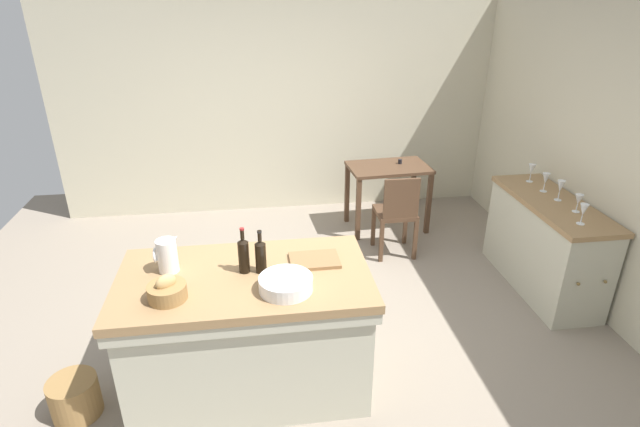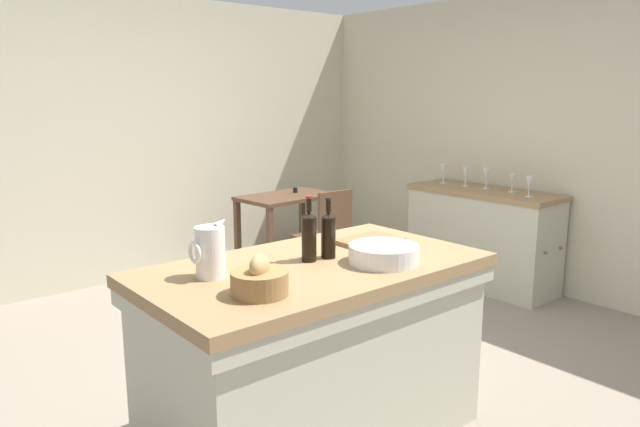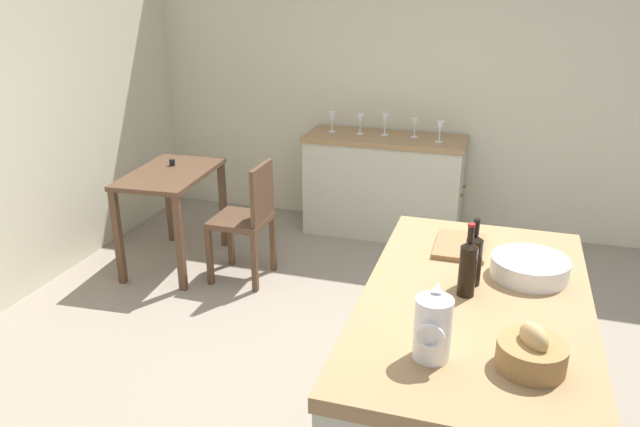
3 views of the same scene
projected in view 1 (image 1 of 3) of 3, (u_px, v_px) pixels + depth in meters
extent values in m
plane|color=gray|center=(308.00, 327.00, 4.22)|extent=(6.76, 6.76, 0.00)
cube|color=beige|center=(282.00, 106.00, 6.01)|extent=(5.32, 0.12, 2.60)
cube|color=beige|center=(628.00, 167.00, 4.00)|extent=(0.12, 5.20, 2.60)
cube|color=#99754C|center=(244.00, 279.00, 3.25)|extent=(1.65, 0.92, 0.06)
cube|color=#BCBAA3|center=(245.00, 288.00, 3.28)|extent=(1.63, 0.90, 0.08)
cube|color=#BCBAA3|center=(249.00, 336.00, 3.44)|extent=(1.57, 0.84, 0.86)
cube|color=#99754C|center=(554.00, 203.00, 4.45)|extent=(0.52, 1.37, 0.04)
cube|color=#BCBAA3|center=(544.00, 247.00, 4.63)|extent=(0.49, 1.34, 0.84)
sphere|color=brown|center=(578.00, 284.00, 3.98)|extent=(0.03, 0.03, 0.03)
sphere|color=brown|center=(605.00, 282.00, 4.01)|extent=(0.03, 0.03, 0.03)
cube|color=#513826|center=(389.00, 167.00, 5.65)|extent=(0.94, 0.62, 0.04)
cube|color=#513826|center=(358.00, 210.00, 5.51)|extent=(0.05, 0.05, 0.73)
cube|color=#513826|center=(429.00, 204.00, 5.67)|extent=(0.05, 0.05, 0.73)
cube|color=#513826|center=(347.00, 193.00, 5.95)|extent=(0.05, 0.05, 0.73)
cube|color=#513826|center=(413.00, 188.00, 6.10)|extent=(0.05, 0.05, 0.73)
cylinder|color=black|center=(400.00, 161.00, 5.70)|extent=(0.04, 0.04, 0.05)
cube|color=#513826|center=(395.00, 212.00, 5.21)|extent=(0.40, 0.40, 0.04)
cube|color=#513826|center=(401.00, 199.00, 4.95)|extent=(0.36, 0.03, 0.42)
cube|color=#513826|center=(405.00, 225.00, 5.49)|extent=(0.04, 0.04, 0.45)
cube|color=#513826|center=(373.00, 227.00, 5.45)|extent=(0.04, 0.04, 0.45)
cube|color=#513826|center=(415.00, 240.00, 5.17)|extent=(0.04, 0.04, 0.45)
cube|color=#513826|center=(381.00, 242.00, 5.13)|extent=(0.04, 0.04, 0.45)
cylinder|color=white|center=(167.00, 256.00, 3.24)|extent=(0.13, 0.13, 0.23)
cone|color=white|center=(174.00, 238.00, 3.19)|extent=(0.07, 0.04, 0.06)
torus|color=white|center=(155.00, 255.00, 3.22)|extent=(0.02, 0.10, 0.10)
cylinder|color=white|center=(286.00, 284.00, 3.06)|extent=(0.33, 0.33, 0.09)
cylinder|color=olive|center=(167.00, 292.00, 2.97)|extent=(0.23, 0.23, 0.10)
ellipsoid|color=tan|center=(166.00, 282.00, 2.94)|extent=(0.15, 0.13, 0.10)
cube|color=olive|center=(315.00, 260.00, 3.39)|extent=(0.34, 0.24, 0.02)
cylinder|color=black|center=(261.00, 258.00, 3.23)|extent=(0.07, 0.07, 0.20)
cone|color=black|center=(260.00, 243.00, 3.19)|extent=(0.07, 0.07, 0.02)
cylinder|color=black|center=(260.00, 236.00, 3.17)|extent=(0.03, 0.03, 0.07)
cylinder|color=black|center=(259.00, 232.00, 3.15)|extent=(0.03, 0.03, 0.01)
cylinder|color=black|center=(244.00, 257.00, 3.23)|extent=(0.07, 0.07, 0.22)
cone|color=black|center=(243.00, 241.00, 3.18)|extent=(0.07, 0.07, 0.03)
cylinder|color=black|center=(242.00, 234.00, 3.16)|extent=(0.03, 0.03, 0.08)
cylinder|color=maroon|center=(242.00, 229.00, 3.15)|extent=(0.03, 0.03, 0.01)
cylinder|color=white|center=(580.00, 224.00, 4.02)|extent=(0.06, 0.06, 0.00)
cylinder|color=white|center=(581.00, 219.00, 4.00)|extent=(0.01, 0.01, 0.07)
cone|color=white|center=(584.00, 210.00, 3.96)|extent=(0.07, 0.07, 0.10)
cylinder|color=white|center=(576.00, 211.00, 4.23)|extent=(0.06, 0.06, 0.00)
cylinder|color=white|center=(577.00, 208.00, 4.21)|extent=(0.01, 0.01, 0.06)
cone|color=white|center=(579.00, 199.00, 4.18)|extent=(0.07, 0.07, 0.09)
cylinder|color=white|center=(558.00, 200.00, 4.46)|extent=(0.06, 0.06, 0.00)
cylinder|color=white|center=(559.00, 196.00, 4.44)|extent=(0.01, 0.01, 0.07)
cone|color=white|center=(561.00, 186.00, 4.40)|extent=(0.07, 0.07, 0.11)
cylinder|color=white|center=(543.00, 191.00, 4.65)|extent=(0.06, 0.06, 0.00)
cylinder|color=white|center=(544.00, 187.00, 4.63)|extent=(0.01, 0.01, 0.07)
cone|color=white|center=(546.00, 179.00, 4.59)|extent=(0.07, 0.07, 0.10)
cylinder|color=white|center=(529.00, 181.00, 4.88)|extent=(0.06, 0.06, 0.00)
cylinder|color=white|center=(530.00, 178.00, 4.86)|extent=(0.01, 0.01, 0.07)
cone|color=white|center=(532.00, 169.00, 4.82)|extent=(0.07, 0.07, 0.10)
cylinder|color=olive|center=(75.00, 397.00, 3.32)|extent=(0.32, 0.32, 0.28)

